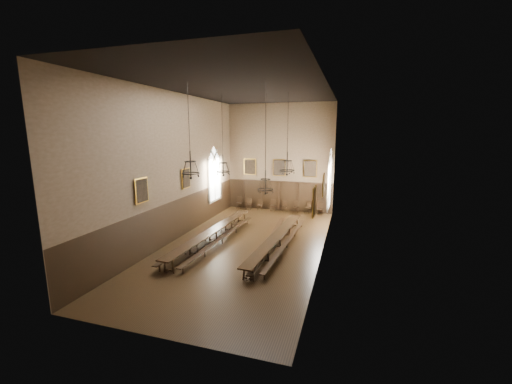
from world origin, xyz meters
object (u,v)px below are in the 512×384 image
at_px(chair_1, 249,206).
at_px(chair_3, 273,208).
at_px(chair_2, 260,207).
at_px(chandelier_back_left, 223,167).
at_px(chair_6, 308,210).
at_px(bench_left_outer, 205,237).
at_px(bench_right_outer, 287,243).
at_px(chair_0, 239,205).
at_px(bench_left_inner, 222,239).
at_px(chair_5, 296,209).
at_px(table_left, 213,236).
at_px(chair_7, 320,211).
at_px(chandelier_back_right, 287,166).
at_px(table_right, 276,242).
at_px(chandelier_front_right, 265,182).
at_px(bench_right_inner, 270,242).
at_px(chair_4, 284,208).
at_px(chandelier_front_left, 191,168).

height_order(chair_1, chair_3, chair_3).
distance_m(chair_1, chair_2, 1.00).
relative_size(chair_1, chandelier_back_left, 0.18).
bearing_deg(chandelier_back_left, chair_6, 51.74).
bearing_deg(chair_6, bench_left_outer, -102.44).
distance_m(bench_right_outer, chair_0, 10.21).
height_order(bench_left_outer, bench_left_inner, bench_left_outer).
xyz_separation_m(chair_5, chair_6, (1.00, -0.02, 0.02)).
distance_m(table_left, chair_0, 8.74).
distance_m(chair_6, chair_7, 1.00).
distance_m(bench_right_outer, chandelier_back_right, 4.87).
bearing_deg(table_right, chandelier_back_right, 88.72).
xyz_separation_m(table_left, chair_0, (-1.45, 8.62, -0.08)).
bearing_deg(bench_left_inner, chandelier_back_left, 110.24).
bearing_deg(chair_7, chandelier_front_right, -101.34).
height_order(bench_right_outer, chair_5, chair_5).
bearing_deg(bench_right_outer, chair_2, 116.27).
bearing_deg(chair_3, chair_5, -3.86).
bearing_deg(chair_7, bench_left_outer, -127.65).
bearing_deg(bench_right_inner, bench_right_outer, 4.03).
bearing_deg(chair_5, table_left, -108.58).
height_order(chair_6, chandelier_front_right, chandelier_front_right).
height_order(bench_right_inner, chair_3, chair_3).
xyz_separation_m(bench_right_outer, chair_0, (-5.97, 8.28, 0.05)).
bearing_deg(chair_5, chair_4, -175.26).
xyz_separation_m(chair_0, chandelier_back_right, (5.44, -6.03, 4.24)).
xyz_separation_m(chair_4, chair_6, (1.98, -0.00, 0.03)).
distance_m(bench_left_inner, chandelier_back_left, 4.92).
height_order(bench_left_outer, chandelier_back_right, chandelier_back_right).
height_order(bench_left_outer, chair_3, chair_3).
xyz_separation_m(chair_1, chandelier_back_left, (0.24, -6.14, 4.06)).
height_order(bench_right_outer, chandelier_front_right, chandelier_front_right).
bearing_deg(bench_right_inner, chandelier_back_left, 150.28).
height_order(table_left, bench_right_inner, table_left).
xyz_separation_m(chair_0, chair_6, (6.04, 0.05, -0.01)).
height_order(bench_right_inner, chair_2, chair_2).
relative_size(chair_0, chair_1, 1.11).
relative_size(chair_2, chandelier_front_right, 0.17).
bearing_deg(chair_1, chandelier_back_left, -95.62).
height_order(chair_4, chandelier_front_left, chandelier_front_left).
height_order(table_left, chair_6, chair_6).
height_order(chair_0, chair_7, chair_0).
bearing_deg(bench_left_inner, chair_5, 71.50).
bearing_deg(chair_2, table_left, -95.76).
relative_size(chandelier_back_right, chandelier_front_right, 0.93).
bearing_deg(chair_4, chair_7, -4.73).
height_order(chair_1, chair_5, chair_5).
bearing_deg(bench_right_inner, chair_6, 82.69).
bearing_deg(table_left, chandelier_back_left, 97.17).
bearing_deg(bench_left_outer, chair_6, 59.49).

